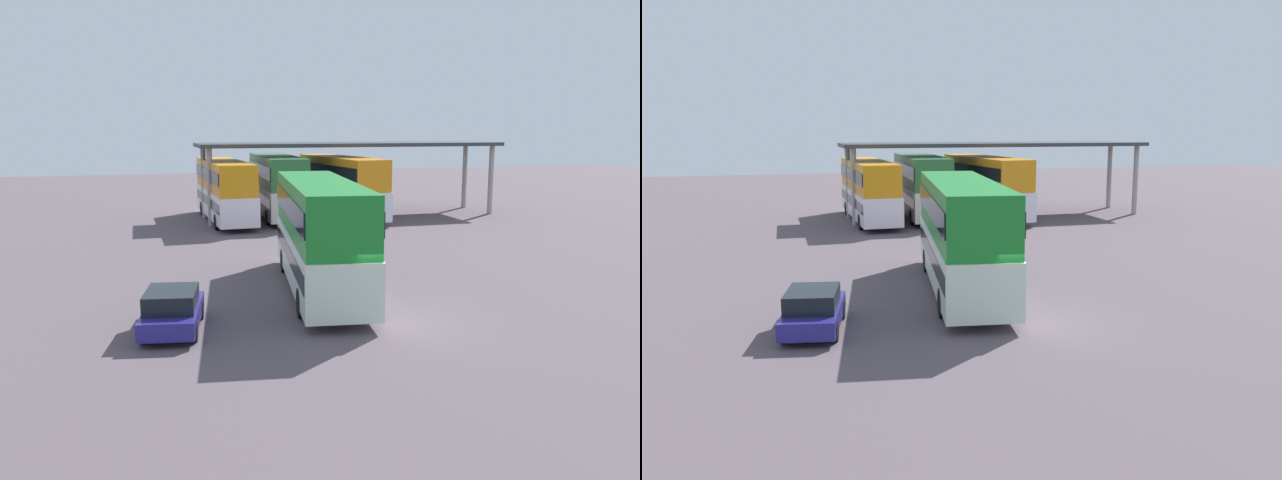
{
  "view_description": "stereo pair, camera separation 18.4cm",
  "coord_description": "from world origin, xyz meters",
  "views": [
    {
      "loc": [
        -7.96,
        -18.34,
        6.3
      ],
      "look_at": [
        -0.73,
        4.45,
        2.0
      ],
      "focal_mm": 35.41,
      "sensor_mm": 36.0,
      "label": 1
    },
    {
      "loc": [
        -7.78,
        -18.39,
        6.3
      ],
      "look_at": [
        -0.73,
        4.45,
        2.0
      ],
      "focal_mm": 35.41,
      "sensor_mm": 36.0,
      "label": 2
    }
  ],
  "objects": [
    {
      "name": "ground_plane",
      "position": [
        0.0,
        0.0,
        0.0
      ],
      "size": [
        140.0,
        140.0,
        0.0
      ],
      "primitive_type": "plane",
      "color": "#574B52"
    },
    {
      "name": "double_decker_main",
      "position": [
        -0.73,
        4.46,
        2.35
      ],
      "size": [
        4.26,
        11.31,
        4.28
      ],
      "rotation": [
        0.0,
        0.0,
        1.4
      ],
      "color": "silver",
      "rests_on": "ground_plane"
    },
    {
      "name": "parked_hatchback",
      "position": [
        -6.62,
        1.1,
        0.67
      ],
      "size": [
        2.36,
        3.91,
        1.35
      ],
      "rotation": [
        0.0,
        0.0,
        1.37
      ],
      "color": "navy",
      "rests_on": "ground_plane"
    },
    {
      "name": "double_decker_near_canopy",
      "position": [
        -1.29,
        23.82,
        2.24
      ],
      "size": [
        2.45,
        11.27,
        4.07
      ],
      "rotation": [
        0.0,
        0.0,
        1.57
      ],
      "color": "white",
      "rests_on": "ground_plane"
    },
    {
      "name": "double_decker_mid_row",
      "position": [
        2.51,
        24.67,
        2.37
      ],
      "size": [
        3.4,
        11.21,
        4.32
      ],
      "rotation": [
        0.0,
        0.0,
        1.49
      ],
      "color": "silver",
      "rests_on": "ground_plane"
    },
    {
      "name": "double_decker_far_right",
      "position": [
        6.69,
        22.91,
        2.34
      ],
      "size": [
        3.27,
        10.53,
        4.27
      ],
      "rotation": [
        0.0,
        0.0,
        1.65
      ],
      "color": "white",
      "rests_on": "ground_plane"
    },
    {
      "name": "depot_canopy",
      "position": [
        7.71,
        23.88,
        4.85
      ],
      "size": [
        21.61,
        5.61,
        5.2
      ],
      "rotation": [
        0.0,
        0.0,
        -0.03
      ],
      "color": "#33353A",
      "rests_on": "ground_plane"
    }
  ]
}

